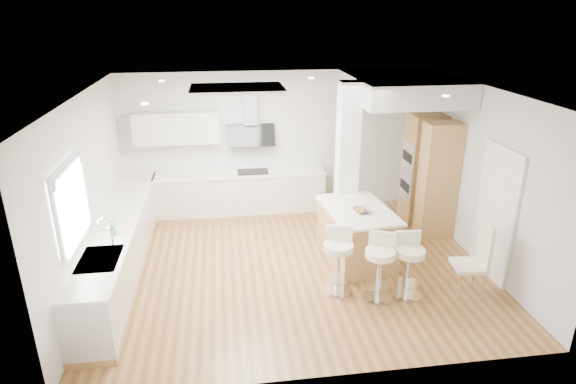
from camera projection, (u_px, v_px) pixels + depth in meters
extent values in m
plane|color=#A0703B|center=(295.00, 266.00, 7.78)|extent=(6.00, 6.00, 0.00)
cube|color=silver|center=(295.00, 266.00, 7.78)|extent=(6.00, 5.00, 0.02)
cube|color=silver|center=(276.00, 142.00, 9.58)|extent=(6.00, 0.04, 2.80)
cube|color=silver|center=(88.00, 195.00, 6.88)|extent=(0.04, 5.00, 2.80)
cube|color=silver|center=(481.00, 176.00, 7.66)|extent=(0.04, 5.00, 2.80)
cube|color=white|center=(237.00, 89.00, 7.23)|extent=(1.40, 0.95, 0.05)
cube|color=white|center=(237.00, 90.00, 7.23)|extent=(1.25, 0.80, 0.03)
cylinder|color=#F3EACE|center=(162.00, 81.00, 7.90)|extent=(0.10, 0.10, 0.02)
cylinder|color=#F3EACE|center=(145.00, 104.00, 6.05)|extent=(0.10, 0.10, 0.02)
cylinder|color=#F3EACE|center=(311.00, 78.00, 8.22)|extent=(0.10, 0.10, 0.02)
cylinder|color=#F3EACE|center=(406.00, 80.00, 7.95)|extent=(0.10, 0.10, 0.02)
cylinder|color=#F3EACE|center=(446.00, 96.00, 6.57)|extent=(0.10, 0.10, 0.02)
cube|color=white|center=(71.00, 203.00, 5.97)|extent=(0.03, 1.15, 0.95)
cube|color=white|center=(65.00, 164.00, 5.79)|extent=(0.04, 1.28, 0.06)
cube|color=white|center=(78.00, 239.00, 6.15)|extent=(0.04, 1.28, 0.06)
cube|color=white|center=(57.00, 223.00, 5.41)|extent=(0.04, 0.06, 0.95)
cube|color=white|center=(84.00, 186.00, 6.53)|extent=(0.04, 0.06, 0.95)
cube|color=#A3A5AA|center=(67.00, 170.00, 5.82)|extent=(0.03, 1.18, 0.14)
cube|color=#3F3832|center=(496.00, 214.00, 7.25)|extent=(0.02, 0.90, 2.00)
cube|color=white|center=(496.00, 215.00, 7.24)|extent=(0.05, 1.00, 2.10)
cube|color=tan|center=(125.00, 268.00, 7.64)|extent=(0.60, 4.50, 0.10)
cube|color=beige|center=(121.00, 244.00, 7.49)|extent=(0.60, 4.50, 0.76)
cube|color=white|center=(118.00, 220.00, 7.34)|extent=(0.63, 4.50, 0.04)
cube|color=silver|center=(100.00, 259.00, 6.18)|extent=(0.50, 0.75, 0.02)
cube|color=silver|center=(97.00, 270.00, 6.04)|extent=(0.40, 0.34, 0.10)
cube|color=silver|center=(103.00, 256.00, 6.37)|extent=(0.40, 0.34, 0.10)
cylinder|color=silver|center=(112.00, 235.00, 6.41)|extent=(0.02, 0.02, 0.36)
torus|color=silver|center=(105.00, 223.00, 6.33)|extent=(0.18, 0.02, 0.18)
imported|color=#478D48|center=(112.00, 226.00, 6.73)|extent=(0.17, 0.12, 0.33)
cube|color=tan|center=(242.00, 212.00, 9.69)|extent=(3.30, 0.60, 0.10)
cube|color=beige|center=(241.00, 192.00, 9.54)|extent=(3.30, 0.60, 0.76)
cube|color=white|center=(240.00, 173.00, 9.39)|extent=(3.33, 0.63, 0.04)
cube|color=black|center=(253.00, 172.00, 9.42)|extent=(0.60, 0.40, 0.01)
cube|color=beige|center=(177.00, 128.00, 9.03)|extent=(1.60, 0.34, 0.60)
cube|color=silver|center=(250.00, 106.00, 9.15)|extent=(0.25, 0.18, 0.70)
cube|color=black|center=(251.00, 136.00, 9.28)|extent=(0.90, 0.26, 0.44)
cube|color=white|center=(347.00, 164.00, 8.28)|extent=(0.35, 0.35, 2.80)
cube|color=silver|center=(402.00, 88.00, 8.40)|extent=(1.78, 2.20, 0.40)
cube|color=tan|center=(422.00, 169.00, 9.13)|extent=(0.62, 0.62, 2.10)
cube|color=tan|center=(438.00, 181.00, 8.48)|extent=(0.62, 0.40, 2.10)
cube|color=silver|center=(408.00, 157.00, 9.00)|extent=(0.02, 0.55, 0.55)
cube|color=silver|center=(405.00, 186.00, 9.21)|extent=(0.02, 0.55, 0.55)
cube|color=black|center=(407.00, 157.00, 9.00)|extent=(0.01, 0.45, 0.18)
cube|color=black|center=(405.00, 186.00, 9.21)|extent=(0.01, 0.45, 0.18)
cube|color=tan|center=(356.00, 235.00, 7.87)|extent=(1.06, 1.50, 0.87)
cube|color=white|center=(357.00, 210.00, 7.70)|extent=(1.15, 1.59, 0.04)
imported|color=gray|center=(361.00, 210.00, 7.55)|extent=(0.29, 0.29, 0.06)
sphere|color=#DA5D19|center=(364.00, 210.00, 7.56)|extent=(0.08, 0.08, 0.07)
sphere|color=#DA5D19|center=(358.00, 210.00, 7.56)|extent=(0.08, 0.08, 0.07)
sphere|color=#87A436|center=(362.00, 211.00, 7.51)|extent=(0.08, 0.08, 0.07)
cylinder|color=silver|center=(337.00, 291.00, 7.09)|extent=(0.55, 0.55, 0.03)
cylinder|color=silver|center=(337.00, 270.00, 6.97)|extent=(0.09, 0.09, 0.66)
cylinder|color=silver|center=(337.00, 278.00, 7.01)|extent=(0.42, 0.42, 0.02)
cylinder|color=#F3EBC6|center=(338.00, 247.00, 6.83)|extent=(0.52, 0.52, 0.10)
cube|color=#F3EBC6|center=(339.00, 233.00, 6.93)|extent=(0.39, 0.15, 0.22)
cylinder|color=silver|center=(377.00, 297.00, 6.92)|extent=(0.59, 0.59, 0.03)
cylinder|color=silver|center=(379.00, 277.00, 6.80)|extent=(0.09, 0.09, 0.66)
cylinder|color=silver|center=(378.00, 285.00, 6.85)|extent=(0.45, 0.45, 0.02)
cylinder|color=#F3EBC6|center=(380.00, 254.00, 6.67)|extent=(0.56, 0.56, 0.10)
cube|color=#F3EBC6|center=(382.00, 239.00, 6.76)|extent=(0.37, 0.20, 0.22)
cylinder|color=silver|center=(406.00, 295.00, 6.99)|extent=(0.45, 0.45, 0.03)
cylinder|color=silver|center=(408.00, 275.00, 6.87)|extent=(0.07, 0.07, 0.64)
cylinder|color=silver|center=(407.00, 283.00, 6.92)|extent=(0.35, 0.35, 0.01)
cylinder|color=#F3EBC6|center=(410.00, 252.00, 6.74)|extent=(0.43, 0.43, 0.10)
cube|color=#F3EBC6|center=(408.00, 238.00, 6.83)|extent=(0.38, 0.07, 0.22)
cube|color=#F3EBC6|center=(468.00, 266.00, 6.90)|extent=(0.48, 0.48, 0.06)
cube|color=#F3EBC6|center=(485.00, 246.00, 6.79)|extent=(0.09, 0.41, 0.70)
cylinder|color=tan|center=(459.00, 287.00, 6.81)|extent=(0.04, 0.04, 0.43)
cylinder|color=tan|center=(450.00, 274.00, 7.14)|extent=(0.04, 0.04, 0.43)
cylinder|color=tan|center=(483.00, 287.00, 6.83)|extent=(0.04, 0.04, 0.43)
cylinder|color=tan|center=(473.00, 274.00, 7.15)|extent=(0.04, 0.04, 0.43)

